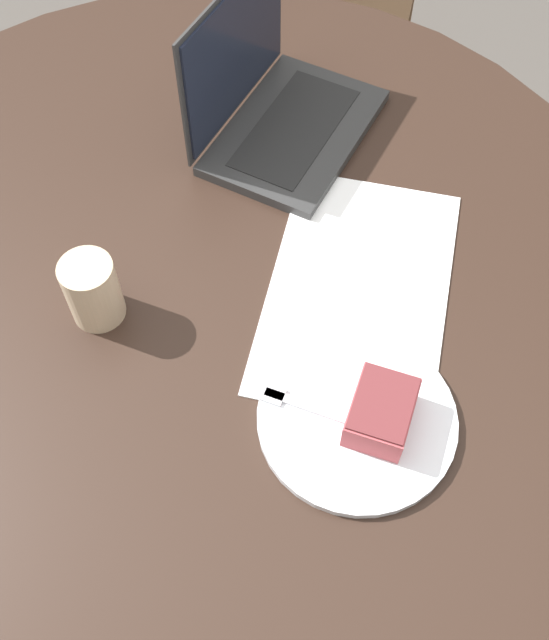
# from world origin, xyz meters

# --- Properties ---
(ground_plane) EXTENTS (12.00, 12.00, 0.00)m
(ground_plane) POSITION_xyz_m (0.00, 0.00, 0.00)
(ground_plane) COLOR #4C4742
(dining_table) EXTENTS (1.35, 1.35, 0.70)m
(dining_table) POSITION_xyz_m (0.00, 0.00, 0.60)
(dining_table) COLOR black
(dining_table) RESTS_ON ground_plane
(paper_document) EXTENTS (0.48, 0.40, 0.00)m
(paper_document) POSITION_xyz_m (-0.10, 0.21, 0.71)
(paper_document) COLOR white
(paper_document) RESTS_ON dining_table
(plate) EXTENTS (0.26, 0.26, 0.01)m
(plate) POSITION_xyz_m (0.07, 0.33, 0.71)
(plate) COLOR silver
(plate) RESTS_ON dining_table
(cake_slice) EXTENTS (0.12, 0.10, 0.05)m
(cake_slice) POSITION_xyz_m (0.06, 0.35, 0.74)
(cake_slice) COLOR #B74C51
(cake_slice) RESTS_ON plate
(fork) EXTENTS (0.07, 0.17, 0.00)m
(fork) POSITION_xyz_m (0.10, 0.27, 0.72)
(fork) COLOR silver
(fork) RESTS_ON plate
(coffee_glass) EXTENTS (0.07, 0.07, 0.11)m
(coffee_glass) POSITION_xyz_m (0.16, -0.06, 0.76)
(coffee_glass) COLOR #C6AD89
(coffee_glass) RESTS_ON dining_table
(laptop) EXTENTS (0.34, 0.27, 0.25)m
(laptop) POSITION_xyz_m (-0.29, -0.08, 0.75)
(laptop) COLOR #2D2D2D
(laptop) RESTS_ON dining_table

